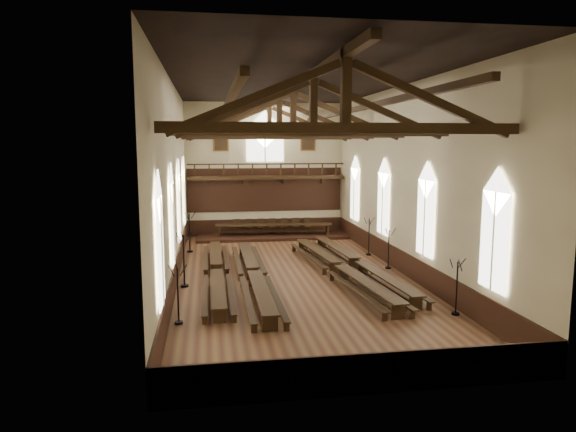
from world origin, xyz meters
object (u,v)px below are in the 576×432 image
(candelabrum_left_mid, at_px, (184,270))
(refectory_row_c, at_px, (339,267))
(candelabrum_left_near, at_px, (178,306))
(dais, at_px, (274,236))
(candelabrum_right_mid, at_px, (388,256))
(refectory_row_d, at_px, (358,263))
(candelabrum_left_far, at_px, (190,240))
(candelabrum_right_far, at_px, (369,244))
(refectory_row_b, at_px, (254,273))
(refectory_row_a, at_px, (217,270))
(high_table, at_px, (274,226))
(candelabrum_right_near, at_px, (456,298))

(candelabrum_left_mid, bearing_deg, refectory_row_c, 4.48)
(candelabrum_left_near, bearing_deg, dais, 71.28)
(dais, height_order, candelabrum_right_mid, candelabrum_right_mid)
(dais, bearing_deg, refectory_row_c, -81.07)
(refectory_row_d, distance_m, candelabrum_left_mid, 9.29)
(candelabrum_left_far, bearing_deg, candelabrum_right_far, -13.42)
(refectory_row_b, distance_m, refectory_row_c, 4.51)
(refectory_row_a, distance_m, high_table, 12.23)
(dais, distance_m, candelabrum_left_mid, 13.89)
(refectory_row_b, bearing_deg, refectory_row_d, 13.28)
(dais, relative_size, candelabrum_right_near, 4.88)
(refectory_row_c, height_order, candelabrum_right_mid, candelabrum_right_mid)
(refectory_row_a, distance_m, candelabrum_right_far, 10.50)
(dais, bearing_deg, candelabrum_left_mid, -115.72)
(dais, distance_m, candelabrum_left_far, 7.44)
(candelabrum_right_mid, bearing_deg, dais, 115.82)
(refectory_row_d, height_order, candelabrum_right_far, candelabrum_right_far)
(candelabrum_left_mid, bearing_deg, dais, 64.28)
(refectory_row_a, relative_size, dais, 1.21)
(refectory_row_c, height_order, candelabrum_right_far, candelabrum_right_far)
(high_table, bearing_deg, candelabrum_right_near, -74.61)
(refectory_row_d, distance_m, dais, 11.47)
(candelabrum_right_near, relative_size, candelabrum_right_mid, 1.01)
(dais, distance_m, candelabrum_right_mid, 11.68)
(dais, xyz_separation_m, candelabrum_left_far, (-6.02, -4.31, 0.70))
(refectory_row_c, xyz_separation_m, candelabrum_left_mid, (-7.89, -0.62, 0.30))
(candelabrum_right_mid, xyz_separation_m, candelabrum_right_far, (-0.00, 3.54, 0.03))
(candelabrum_left_near, xyz_separation_m, candelabrum_right_mid, (11.10, 7.26, -0.01))
(high_table, bearing_deg, candelabrum_right_far, -53.87)
(refectory_row_c, xyz_separation_m, candelabrum_left_far, (-7.89, 7.57, 0.28))
(candelabrum_left_near, bearing_deg, candelabrum_right_mid, 33.20)
(refectory_row_b, relative_size, dais, 1.25)
(candelabrum_left_far, distance_m, candelabrum_right_mid, 12.71)
(high_table, bearing_deg, candelabrum_left_far, -144.39)
(refectory_row_c, relative_size, refectory_row_d, 1.01)
(high_table, height_order, candelabrum_right_mid, candelabrum_right_mid)
(candelabrum_left_far, distance_m, candelabrum_right_far, 11.41)
(refectory_row_a, relative_size, refectory_row_b, 0.97)
(candelabrum_right_far, bearing_deg, candelabrum_right_mid, -90.00)
(candelabrum_right_mid, height_order, candelabrum_right_far, candelabrum_right_far)
(candelabrum_left_mid, bearing_deg, candelabrum_left_far, 90.00)
(candelabrum_left_far, bearing_deg, candelabrum_right_mid, -29.14)
(refectory_row_d, bearing_deg, dais, 105.94)
(high_table, relative_size, candelabrum_left_near, 3.69)
(refectory_row_d, xyz_separation_m, candelabrum_right_near, (1.93, -7.43, 0.19))
(refectory_row_b, distance_m, candelabrum_left_mid, 3.42)
(refectory_row_c, bearing_deg, candelabrum_left_far, 136.18)
(refectory_row_b, bearing_deg, refectory_row_a, 151.41)
(refectory_row_b, relative_size, refectory_row_d, 1.01)
(refectory_row_a, relative_size, candelabrum_right_near, 5.90)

